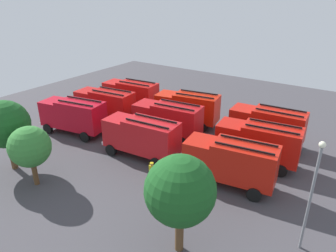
{
  "coord_description": "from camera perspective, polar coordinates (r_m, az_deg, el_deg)",
  "views": [
    {
      "loc": [
        -16.25,
        24.09,
        14.22
      ],
      "look_at": [
        0.0,
        0.0,
        1.4
      ],
      "focal_mm": 33.28,
      "sensor_mm": 36.0,
      "label": 1
    }
  ],
  "objects": [
    {
      "name": "tree_0",
      "position": [
        17.28,
        2.23,
        -11.76
      ],
      "size": [
        4.0,
        4.0,
        6.2
      ],
      "color": "brown",
      "rests_on": "ground"
    },
    {
      "name": "fire_truck_4",
      "position": [
        31.65,
        -0.07,
        1.39
      ],
      "size": [
        7.4,
        3.31,
        3.88
      ],
      "rotation": [
        0.0,
        0.0,
        0.1
      ],
      "color": "red",
      "rests_on": "ground"
    },
    {
      "name": "ground_plane",
      "position": [
        32.35,
        -0.0,
        -2.27
      ],
      "size": [
        54.86,
        54.86,
        0.0
      ],
      "primitive_type": "plane",
      "color": "#423F44"
    },
    {
      "name": "traffic_cone_2",
      "position": [
        40.96,
        -12.35,
        3.43
      ],
      "size": [
        0.47,
        0.47,
        0.67
      ],
      "primitive_type": "cone",
      "color": "#F2600C",
      "rests_on": "ground"
    },
    {
      "name": "tree_2",
      "position": [
        28.57,
        -27.64,
        0.24
      ],
      "size": [
        3.95,
        3.95,
        6.12
      ],
      "color": "brown",
      "rests_on": "ground"
    },
    {
      "name": "traffic_cone_0",
      "position": [
        34.89,
        17.93,
        -0.91
      ],
      "size": [
        0.44,
        0.44,
        0.63
      ],
      "primitive_type": "cone",
      "color": "#F2600C",
      "rests_on": "ground"
    },
    {
      "name": "fire_truck_8",
      "position": [
        34.09,
        -16.95,
        1.99
      ],
      "size": [
        7.5,
        3.7,
        3.88
      ],
      "rotation": [
        0.0,
        0.0,
        0.16
      ],
      "color": "red",
      "rests_on": "ground"
    },
    {
      "name": "fire_truck_6",
      "position": [
        24.45,
        11.36,
        -6.28
      ],
      "size": [
        7.45,
        3.49,
        3.88
      ],
      "rotation": [
        0.0,
        0.0,
        0.13
      ],
      "color": "red",
      "rests_on": "ground"
    },
    {
      "name": "lamppost",
      "position": [
        19.1,
        24.9,
        -10.61
      ],
      "size": [
        0.36,
        0.36,
        7.11
      ],
      "color": "slate",
      "rests_on": "ground"
    },
    {
      "name": "firefighter_1",
      "position": [
        24.81,
        -2.98,
        -8.33
      ],
      "size": [
        0.44,
        0.3,
        1.83
      ],
      "rotation": [
        0.0,
        0.0,
        1.64
      ],
      "color": "black",
      "rests_on": "ground"
    },
    {
      "name": "firefighter_0",
      "position": [
        43.21,
        -5.61,
        5.76
      ],
      "size": [
        0.46,
        0.32,
        1.65
      ],
      "rotation": [
        0.0,
        0.0,
        4.51
      ],
      "color": "black",
      "rests_on": "ground"
    },
    {
      "name": "fire_truck_1",
      "position": [
        34.84,
        3.57,
        3.49
      ],
      "size": [
        7.49,
        3.63,
        3.88
      ],
      "rotation": [
        0.0,
        0.0,
        0.15
      ],
      "color": "red",
      "rests_on": "ground"
    },
    {
      "name": "fire_truck_5",
      "position": [
        36.56,
        -11.44,
        4.05
      ],
      "size": [
        7.41,
        3.34,
        3.88
      ],
      "rotation": [
        0.0,
        0.0,
        0.1
      ],
      "color": "red",
      "rests_on": "ground"
    },
    {
      "name": "fire_truck_2",
      "position": [
        39.55,
        -6.83,
        5.87
      ],
      "size": [
        7.37,
        3.22,
        3.88
      ],
      "rotation": [
        0.0,
        0.0,
        0.08
      ],
      "color": "red",
      "rests_on": "ground"
    },
    {
      "name": "fire_truck_7",
      "position": [
        28.06,
        -4.86,
        -1.76
      ],
      "size": [
        7.36,
        3.2,
        3.88
      ],
      "rotation": [
        0.0,
        0.0,
        0.08
      ],
      "color": "red",
      "rests_on": "ground"
    },
    {
      "name": "firefighter_2",
      "position": [
        39.94,
        1.59,
        4.47
      ],
      "size": [
        0.47,
        0.35,
        1.78
      ],
      "rotation": [
        0.0,
        0.0,
        1.29
      ],
      "color": "black",
      "rests_on": "ground"
    },
    {
      "name": "tree_1",
      "position": [
        25.71,
        -24.0,
        -3.51
      ],
      "size": [
        3.18,
        3.18,
        4.93
      ],
      "color": "brown",
      "rests_on": "ground"
    },
    {
      "name": "fire_truck_0",
      "position": [
        31.77,
        17.73,
        0.29
      ],
      "size": [
        7.32,
        3.07,
        3.88
      ],
      "rotation": [
        0.0,
        0.0,
        0.05
      ],
      "color": "red",
      "rests_on": "ground"
    },
    {
      "name": "traffic_cone_1",
      "position": [
        35.37,
        -2.12,
        0.65
      ],
      "size": [
        0.44,
        0.44,
        0.63
      ],
      "primitive_type": "cone",
      "color": "#F2600C",
      "rests_on": "ground"
    },
    {
      "name": "fire_truck_3",
      "position": [
        27.99,
        16.22,
        -2.76
      ],
      "size": [
        7.42,
        3.39,
        3.88
      ],
      "rotation": [
        0.0,
        0.0,
        0.11
      ],
      "color": "red",
      "rests_on": "ground"
    }
  ]
}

